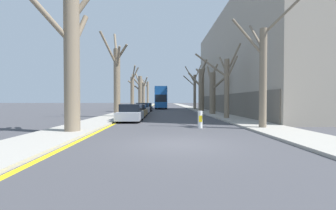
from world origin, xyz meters
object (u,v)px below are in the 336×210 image
double_decker_bus (161,97)px  parked_car_3 (146,107)px  parked_car_0 (131,113)px  street_tree_right_3 (201,88)px  street_tree_left_2 (132,91)px  street_tree_left_3 (140,91)px  street_tree_right_1 (226,84)px  street_tree_left_5 (147,93)px  street_tree_right_0 (263,71)px  street_tree_left_0 (71,61)px  street_tree_left_1 (117,78)px  street_tree_left_4 (143,93)px  traffic_bollard (200,119)px  street_tree_right_4 (194,90)px  street_tree_right_2 (213,91)px  parked_car_1 (138,111)px  parked_car_2 (142,109)px

double_decker_bus → parked_car_3: (-2.28, -11.75, -1.90)m
parked_car_0 → parked_car_3: (0.00, 16.96, -0.04)m
street_tree_right_3 → street_tree_left_2: bearing=-172.6°
parked_car_3 → street_tree_left_3: bearing=102.1°
street_tree_right_1 → street_tree_left_5: bearing=102.7°
street_tree_right_0 → street_tree_right_1: street_tree_right_0 is taller
street_tree_left_2 → street_tree_left_5: (-0.16, 33.60, 1.00)m
street_tree_left_0 → street_tree_left_2: 21.81m
street_tree_right_1 → street_tree_left_2: bearing=128.3°
street_tree_left_1 → street_tree_left_4: (-0.12, 32.56, -0.51)m
street_tree_left_4 → street_tree_right_3: size_ratio=0.97×
street_tree_left_1 → parked_car_3: (2.10, 12.38, -3.44)m
street_tree_left_4 → traffic_bollard: bearing=-80.2°
street_tree_left_3 → street_tree_right_4: 11.00m
street_tree_right_2 → parked_car_3: size_ratio=1.55×
street_tree_left_2 → street_tree_left_4: bearing=90.8°
street_tree_left_0 → traffic_bollard: (7.18, 2.02, -3.30)m
street_tree_right_0 → street_tree_left_1: bearing=137.6°
street_tree_left_0 → street_tree_right_0: size_ratio=0.98×
street_tree_left_5 → street_tree_right_0: bearing=-78.7°
street_tree_left_4 → street_tree_left_1: bearing=-89.8°
street_tree_right_2 → street_tree_right_4: bearing=90.5°
street_tree_left_5 → street_tree_right_2: (10.83, -40.05, -1.24)m
parked_car_3 → traffic_bollard: (5.03, -21.68, -0.09)m
street_tree_left_2 → street_tree_right_3: size_ratio=0.85×
street_tree_right_0 → street_tree_right_4: street_tree_right_4 is taller
street_tree_right_1 → parked_car_3: bearing=119.4°
street_tree_left_5 → parked_car_0: bearing=-87.6°
street_tree_left_1 → street_tree_left_0: bearing=-90.3°
street_tree_left_3 → street_tree_right_1: bearing=-66.8°
street_tree_left_3 → parked_car_1: street_tree_left_3 is taller
street_tree_left_3 → street_tree_left_0: bearing=-90.2°
street_tree_left_1 → street_tree_right_4: street_tree_left_1 is taller
street_tree_right_3 → parked_car_3: bearing=176.5°
street_tree_right_1 → street_tree_right_3: bearing=89.4°
double_decker_bus → parked_car_0: (-2.28, -28.72, -1.86)m
street_tree_left_3 → parked_car_0: street_tree_left_3 is taller
parked_car_0 → parked_car_2: (0.00, 10.47, 0.00)m
street_tree_right_0 → traffic_bollard: (-3.71, 0.60, -2.99)m
street_tree_left_1 → parked_car_2: street_tree_left_1 is taller
parked_car_0 → traffic_bollard: size_ratio=3.84×
parked_car_1 → parked_car_3: 11.75m
street_tree_left_1 → parked_car_0: street_tree_left_1 is taller
street_tree_left_2 → street_tree_right_4: size_ratio=0.78×
street_tree_left_1 → parked_car_2: size_ratio=2.25×
double_decker_bus → parked_car_0: double_decker_bus is taller
street_tree_left_3 → street_tree_right_2: (10.81, -17.86, -0.72)m
street_tree_left_4 → street_tree_right_0: 43.85m
street_tree_right_4 → street_tree_left_4: bearing=129.2°
street_tree_left_5 → parked_car_1: (2.07, -43.43, -3.49)m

